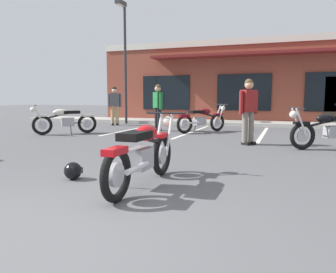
{
  "coord_description": "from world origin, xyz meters",
  "views": [
    {
      "loc": [
        1.9,
        -2.16,
        1.2
      ],
      "look_at": [
        0.04,
        3.06,
        0.55
      ],
      "focal_mm": 35.45,
      "sensor_mm": 36.0,
      "label": 1
    }
  ],
  "objects": [
    {
      "name": "ground_plane",
      "position": [
        0.0,
        4.13,
        0.0
      ],
      "size": [
        80.0,
        80.0,
        0.0
      ],
      "primitive_type": "plane",
      "color": "#515154"
    },
    {
      "name": "sidewalk_kerb",
      "position": [
        0.0,
        12.85,
        0.07
      ],
      "size": [
        22.0,
        1.8,
        0.14
      ],
      "primitive_type": "cube",
      "color": "#A8A59E",
      "rests_on": "ground_plane"
    },
    {
      "name": "brick_storefront_building",
      "position": [
        0.0,
        16.38,
        1.98
      ],
      "size": [
        14.52,
        6.19,
        3.95
      ],
      "color": "brown",
      "rests_on": "ground_plane"
    },
    {
      "name": "painted_stall_lines",
      "position": [
        0.0,
        9.25,
        0.0
      ],
      "size": [
        7.35,
        4.8,
        0.01
      ],
      "color": "silver",
      "rests_on": "ground_plane"
    },
    {
      "name": "motorcycle_foreground_classic",
      "position": [
        0.1,
        1.89,
        0.46
      ],
      "size": [
        0.66,
        2.11,
        0.98
      ],
      "color": "black",
      "rests_on": "ground_plane"
    },
    {
      "name": "motorcycle_red_sportbike",
      "position": [
        -5.02,
        7.02,
        0.46
      ],
      "size": [
        1.67,
        1.64,
        0.98
      ],
      "color": "black",
      "rests_on": "ground_plane"
    },
    {
      "name": "motorcycle_silver_naked",
      "position": [
        2.88,
        6.43,
        0.46
      ],
      "size": [
        1.89,
        1.31,
        0.98
      ],
      "color": "black",
      "rests_on": "ground_plane"
    },
    {
      "name": "motorcycle_green_cafe_racer",
      "position": [
        -0.84,
        9.06,
        0.46
      ],
      "size": [
        1.49,
        1.78,
        0.98
      ],
      "color": "black",
      "rests_on": "ground_plane"
    },
    {
      "name": "person_in_black_shirt",
      "position": [
        -2.48,
        9.03,
        0.95
      ],
      "size": [
        0.51,
        0.48,
        1.68
      ],
      "color": "black",
      "rests_on": "ground_plane"
    },
    {
      "name": "person_in_shorts_foreground",
      "position": [
        1.0,
        6.49,
        0.95
      ],
      "size": [
        0.47,
        0.52,
        1.68
      ],
      "color": "black",
      "rests_on": "ground_plane"
    },
    {
      "name": "person_by_back_row",
      "position": [
        -5.17,
        10.73,
        0.95
      ],
      "size": [
        0.56,
        0.42,
        1.68
      ],
      "color": "black",
      "rests_on": "ground_plane"
    },
    {
      "name": "helmet_on_pavement",
      "position": [
        -1.03,
        1.88,
        0.13
      ],
      "size": [
        0.26,
        0.26,
        0.26
      ],
      "color": "black",
      "rests_on": "ground_plane"
    },
    {
      "name": "parking_lot_lamp_post",
      "position": [
        -5.14,
        11.65,
        3.47
      ],
      "size": [
        0.24,
        0.76,
        5.43
      ],
      "color": "#2D2D33",
      "rests_on": "ground_plane"
    }
  ]
}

